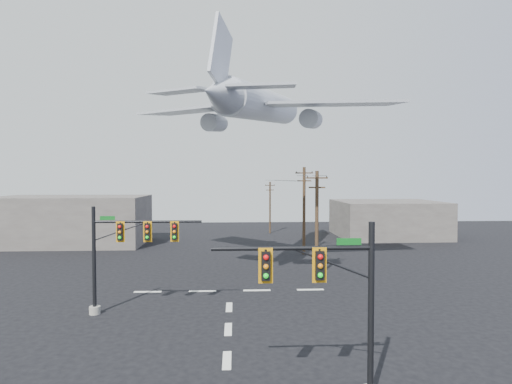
{
  "coord_description": "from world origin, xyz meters",
  "views": [
    {
      "loc": [
        0.37,
        -19.32,
        8.4
      ],
      "look_at": [
        1.59,
        5.0,
        7.55
      ],
      "focal_mm": 30.0,
      "sensor_mm": 36.0,
      "label": 1
    }
  ],
  "objects": [
    {
      "name": "ground",
      "position": [
        0.0,
        0.0,
        0.0
      ],
      "size": [
        120.0,
        120.0,
        0.0
      ],
      "primitive_type": "plane",
      "color": "black",
      "rests_on": "ground"
    },
    {
      "name": "building_left",
      "position": [
        -20.0,
        35.0,
        3.0
      ],
      "size": [
        18.0,
        10.0,
        6.0
      ],
      "primitive_type": "cube",
      "color": "#68625C",
      "rests_on": "ground"
    },
    {
      "name": "power_lines",
      "position": [
        7.08,
        30.18,
        8.17
      ],
      "size": [
        3.82,
        28.32,
        0.61
      ],
      "color": "black"
    },
    {
      "name": "signal_mast_near",
      "position": [
        4.17,
        -3.83,
        3.61
      ],
      "size": [
        6.27,
        0.74,
        6.74
      ],
      "color": "gray",
      "rests_on": "ground"
    },
    {
      "name": "utility_pole_c",
      "position": [
        5.66,
        44.32,
        4.02
      ],
      "size": [
        1.53,
        0.58,
        7.69
      ],
      "rotation": [
        0.0,
        0.0,
        0.31
      ],
      "color": "#44321D",
      "rests_on": "ground"
    },
    {
      "name": "airliner",
      "position": [
        2.92,
        20.47,
        15.01
      ],
      "size": [
        24.44,
        26.5,
        7.06
      ],
      "rotation": [
        0.0,
        -0.09,
        1.23
      ],
      "color": "#B0B5BD"
    },
    {
      "name": "utility_pole_a",
      "position": [
        7.23,
        16.0,
        4.67
      ],
      "size": [
        1.75,
        0.61,
        8.92
      ],
      "rotation": [
        0.0,
        0.0,
        -0.28
      ],
      "color": "#44321D",
      "rests_on": "ground"
    },
    {
      "name": "lane_markings",
      "position": [
        0.0,
        5.33,
        0.01
      ],
      "size": [
        14.0,
        21.2,
        0.01
      ],
      "color": "white",
      "rests_on": "ground"
    },
    {
      "name": "building_right",
      "position": [
        22.0,
        40.0,
        2.5
      ],
      "size": [
        14.0,
        12.0,
        5.0
      ],
      "primitive_type": "cube",
      "color": "#68625C",
      "rests_on": "ground"
    },
    {
      "name": "utility_pole_b",
      "position": [
        7.9,
        26.65,
        4.96
      ],
      "size": [
        1.91,
        0.51,
        9.49
      ],
      "rotation": [
        0.0,
        0.0,
        -0.2
      ],
      "color": "#44321D",
      "rests_on": "ground"
    },
    {
      "name": "signal_mast_far",
      "position": [
        -6.56,
        7.01,
        3.76
      ],
      "size": [
        6.88,
        0.73,
        6.61
      ],
      "color": "gray",
      "rests_on": "ground"
    }
  ]
}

